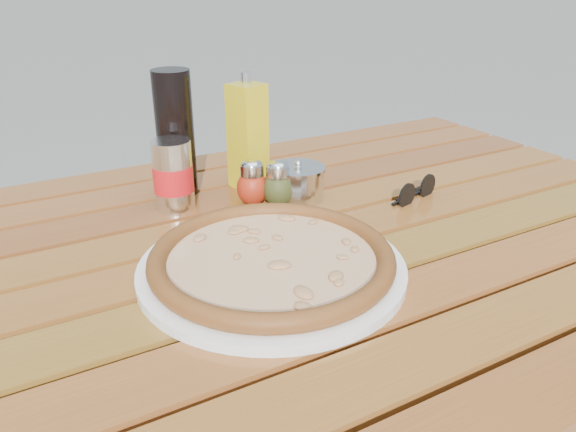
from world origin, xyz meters
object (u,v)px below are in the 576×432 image
pepper_shaker (252,183)px  dark_bottle (175,134)px  plate (272,268)px  sunglasses (416,192)px  pizza (272,258)px  table (294,282)px  oregano_shaker (278,184)px  olive_oil_cruet (248,136)px  soda_can (173,176)px  parmesan_tin (298,182)px

pepper_shaker → dark_bottle: 0.16m
plate → sunglasses: (0.34, 0.10, 0.01)m
pizza → table: bearing=43.6°
dark_bottle → sunglasses: dark_bottle is taller
oregano_shaker → olive_oil_cruet: (-0.00, 0.11, 0.06)m
plate → soda_can: (-0.04, 0.27, 0.05)m
pepper_shaker → parmesan_tin: size_ratio=0.73×
pepper_shaker → oregano_shaker: bearing=-35.7°
table → olive_oil_cruet: bearing=81.1°
pepper_shaker → oregano_shaker: size_ratio=1.00×
table → pizza: pizza is taller
oregano_shaker → soda_can: (-0.16, 0.07, 0.02)m
parmesan_tin → table: bearing=-122.1°
sunglasses → oregano_shaker: bearing=141.1°
pepper_shaker → dark_bottle: (-0.09, 0.11, 0.07)m
pepper_shaker → sunglasses: bearing=-25.5°
table → pepper_shaker: 0.19m
pepper_shaker → olive_oil_cruet: 0.11m
sunglasses → soda_can: bearing=140.7°
olive_oil_cruet → sunglasses: size_ratio=1.92×
oregano_shaker → sunglasses: (0.22, -0.10, -0.02)m
oregano_shaker → pizza: bearing=-120.5°
dark_bottle → sunglasses: bearing=-34.1°
dark_bottle → parmesan_tin: bearing=-37.0°
pizza → pepper_shaker: pepper_shaker is taller
pepper_shaker → parmesan_tin: (0.08, -0.02, -0.01)m
dark_bottle → olive_oil_cruet: dark_bottle is taller
soda_can → dark_bottle: bearing=65.2°
soda_can → sunglasses: 0.42m
pepper_shaker → parmesan_tin: pepper_shaker is taller
plate → dark_bottle: size_ratio=1.64×
oregano_shaker → olive_oil_cruet: bearing=91.7°
pizza → olive_oil_cruet: bearing=69.7°
parmesan_tin → pizza: bearing=-127.8°
parmesan_tin → sunglasses: bearing=-31.2°
plate → parmesan_tin: 0.27m
oregano_shaker → dark_bottle: dark_bottle is taller
oregano_shaker → pepper_shaker: bearing=144.3°
soda_can → parmesan_tin: bearing=-17.2°
plate → oregano_shaker: oregano_shaker is taller
table → sunglasses: (0.26, 0.03, 0.09)m
plate → parmesan_tin: parmesan_tin is taller
olive_oil_cruet → parmesan_tin: size_ratio=1.88×
plate → table: bearing=43.6°
dark_bottle → olive_oil_cruet: size_ratio=1.05×
oregano_shaker → soda_can: 0.18m
plate → olive_oil_cruet: 0.34m
dark_bottle → parmesan_tin: size_ratio=1.97×
plate → soda_can: soda_can is taller
soda_can → olive_oil_cruet: size_ratio=0.57×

